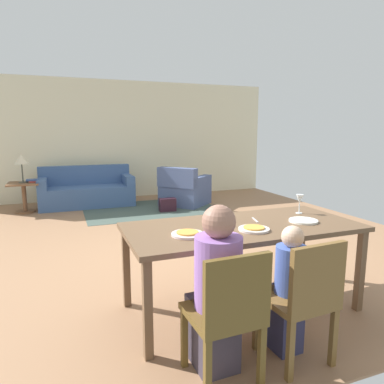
% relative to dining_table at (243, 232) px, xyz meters
% --- Properties ---
extents(ground_plane, '(7.21, 6.78, 0.02)m').
position_rel_dining_table_xyz_m(ground_plane, '(-0.01, 2.32, -0.70)').
color(ground_plane, '#956C4C').
extents(back_wall, '(7.21, 0.10, 2.70)m').
position_rel_dining_table_xyz_m(back_wall, '(-0.01, 5.76, 0.66)').
color(back_wall, beige).
rests_on(back_wall, ground_plane).
extents(dining_table, '(1.99, 0.91, 0.76)m').
position_rel_dining_table_xyz_m(dining_table, '(0.00, 0.00, 0.00)').
color(dining_table, brown).
rests_on(dining_table, ground_plane).
extents(plate_near_man, '(0.25, 0.25, 0.02)m').
position_rel_dining_table_xyz_m(plate_near_man, '(-0.55, -0.12, 0.08)').
color(plate_near_man, silver).
rests_on(plate_near_man, dining_table).
extents(pizza_near_man, '(0.17, 0.17, 0.01)m').
position_rel_dining_table_xyz_m(pizza_near_man, '(-0.55, -0.12, 0.09)').
color(pizza_near_man, gold).
rests_on(pizza_near_man, plate_near_man).
extents(plate_near_child, '(0.25, 0.25, 0.02)m').
position_rel_dining_table_xyz_m(plate_near_child, '(0.00, -0.18, 0.08)').
color(plate_near_child, silver).
rests_on(plate_near_child, dining_table).
extents(pizza_near_child, '(0.17, 0.17, 0.01)m').
position_rel_dining_table_xyz_m(pizza_near_child, '(0.00, -0.18, 0.09)').
color(pizza_near_child, gold).
rests_on(pizza_near_child, plate_near_child).
extents(plate_near_woman, '(0.25, 0.25, 0.02)m').
position_rel_dining_table_xyz_m(plate_near_woman, '(0.55, -0.10, 0.08)').
color(plate_near_woman, white).
rests_on(plate_near_woman, dining_table).
extents(wine_glass, '(0.07, 0.07, 0.19)m').
position_rel_dining_table_xyz_m(wine_glass, '(0.72, 0.18, 0.20)').
color(wine_glass, silver).
rests_on(wine_glass, dining_table).
extents(fork, '(0.05, 0.15, 0.01)m').
position_rel_dining_table_xyz_m(fork, '(-0.30, -0.05, 0.07)').
color(fork, silver).
rests_on(fork, dining_table).
extents(knife, '(0.06, 0.17, 0.01)m').
position_rel_dining_table_xyz_m(knife, '(0.18, 0.10, 0.07)').
color(knife, silver).
rests_on(knife, dining_table).
extents(dining_chair_man, '(0.43, 0.43, 0.87)m').
position_rel_dining_table_xyz_m(dining_chair_man, '(-0.55, -0.82, -0.20)').
color(dining_chair_man, brown).
rests_on(dining_chair_man, ground_plane).
extents(person_man, '(0.30, 0.40, 1.11)m').
position_rel_dining_table_xyz_m(person_man, '(-0.55, -0.64, -0.18)').
color(person_man, '#3B3441').
rests_on(person_man, ground_plane).
extents(dining_chair_child, '(0.45, 0.45, 0.87)m').
position_rel_dining_table_xyz_m(dining_chair_child, '(0.01, -0.82, -0.20)').
color(dining_chair_child, brown).
rests_on(dining_chair_child, ground_plane).
extents(person_child, '(0.22, 0.29, 0.92)m').
position_rel_dining_table_xyz_m(person_child, '(-0.00, -0.65, -0.26)').
color(person_child, '#323257').
rests_on(person_child, ground_plane).
extents(area_rug, '(2.60, 1.80, 0.01)m').
position_rel_dining_table_xyz_m(area_rug, '(0.24, 4.17, -0.69)').
color(area_rug, '#415149').
rests_on(area_rug, ground_plane).
extents(couch, '(1.89, 0.86, 0.82)m').
position_rel_dining_table_xyz_m(couch, '(-0.93, 5.03, -0.39)').
color(couch, '#3D5A8B').
rests_on(couch, ground_plane).
extents(armchair, '(1.21, 1.21, 0.82)m').
position_rel_dining_table_xyz_m(armchair, '(1.00, 4.34, -0.37)').
color(armchair, '#4A5A85').
rests_on(armchair, ground_plane).
extents(side_table, '(0.56, 0.56, 0.58)m').
position_rel_dining_table_xyz_m(side_table, '(-2.11, 4.77, -0.32)').
color(side_table, brown).
rests_on(side_table, ground_plane).
extents(table_lamp, '(0.26, 0.26, 0.54)m').
position_rel_dining_table_xyz_m(table_lamp, '(-2.11, 4.77, 0.32)').
color(table_lamp, '#444438').
rests_on(table_lamp, side_table).
extents(book_lower, '(0.22, 0.16, 0.03)m').
position_rel_dining_table_xyz_m(book_lower, '(-1.89, 4.75, -0.10)').
color(book_lower, '#9F332C').
rests_on(book_lower, side_table).
extents(book_upper, '(0.22, 0.16, 0.03)m').
position_rel_dining_table_xyz_m(book_upper, '(-1.94, 4.80, -0.07)').
color(book_upper, '#35508A').
rests_on(book_upper, book_lower).
extents(handbag, '(0.32, 0.16, 0.26)m').
position_rel_dining_table_xyz_m(handbag, '(0.49, 3.87, -0.56)').
color(handbag, black).
rests_on(handbag, ground_plane).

